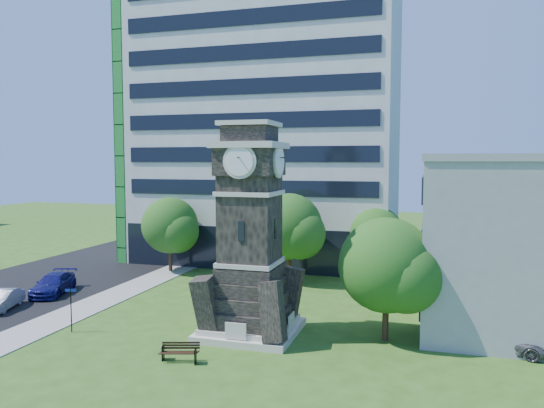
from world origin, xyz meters
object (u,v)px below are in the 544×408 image
(car_street_mid, at_px, (2,300))
(street_sign, at_px, (71,304))
(park_bench, at_px, (180,351))
(car_street_north, at_px, (53,284))
(car_east_lot, at_px, (507,340))
(clock_tower, at_px, (250,244))

(car_street_mid, distance_m, street_sign, 8.09)
(park_bench, relative_size, street_sign, 0.71)
(car_street_north, bearing_deg, car_street_mid, -112.63)
(car_east_lot, bearing_deg, clock_tower, 111.03)
(car_east_lot, bearing_deg, car_street_north, 100.46)
(clock_tower, height_order, car_street_mid, clock_tower)
(clock_tower, bearing_deg, car_east_lot, 4.45)
(car_street_north, xyz_separation_m, car_east_lot, (31.19, -3.35, -0.13))
(car_street_north, height_order, street_sign, street_sign)
(car_street_mid, relative_size, car_street_north, 0.76)
(street_sign, bearing_deg, car_street_north, 116.61)
(car_street_mid, height_order, car_street_north, car_street_north)
(car_street_mid, relative_size, street_sign, 1.49)
(park_bench, bearing_deg, car_street_north, 130.91)
(car_street_north, bearing_deg, clock_tower, -31.55)
(clock_tower, xyz_separation_m, car_street_north, (-17.26, 4.43, -4.53))
(car_street_mid, height_order, car_east_lot, car_street_mid)
(park_bench, height_order, street_sign, street_sign)
(car_street_mid, bearing_deg, car_street_north, 66.60)
(clock_tower, relative_size, street_sign, 4.62)
(clock_tower, xyz_separation_m, street_sign, (-10.13, -2.80, -3.62))
(car_street_north, distance_m, street_sign, 10.19)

